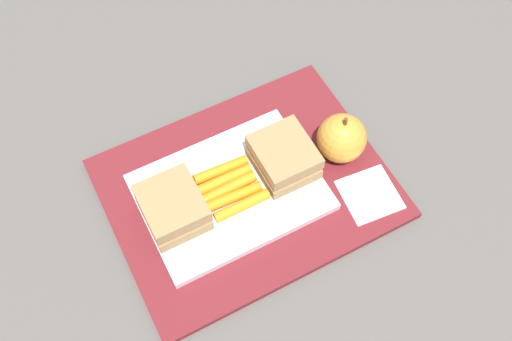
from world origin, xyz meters
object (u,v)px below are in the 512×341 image
Objects in this scene: food_tray at (230,192)px; paper_napkin at (370,195)px; sandwich_half_left at (173,208)px; carrot_sticks_bundle at (230,188)px; apple at (342,138)px; sandwich_half_right at (284,157)px.

food_tray is 0.18m from paper_napkin.
sandwich_half_left is 1.14× the size of paper_napkin.
carrot_sticks_bundle is 0.18m from paper_napkin.
food_tray is 0.01m from carrot_sticks_bundle.
sandwich_half_left is 0.26m from paper_napkin.
apple reaches higher than paper_napkin.
sandwich_half_right is at bearing 0.00° from sandwich_half_left.
food_tray is 2.88× the size of sandwich_half_left.
paper_napkin is (0.24, -0.09, -0.03)m from sandwich_half_left.
sandwich_half_right is (0.08, 0.00, 0.03)m from food_tray.
apple reaches higher than sandwich_half_left.
sandwich_half_right is at bearing 0.17° from carrot_sticks_bundle.
apple is at bearing -3.38° from carrot_sticks_bundle.
sandwich_half_right is 0.08m from apple.
carrot_sticks_bundle is at bearing -179.83° from sandwich_half_right.
food_tray is 2.88× the size of sandwich_half_right.
sandwich_half_left is 0.24m from apple.
food_tray is 0.08m from sandwich_half_right.
food_tray is at bearing 0.00° from sandwich_half_left.
sandwich_half_left reaches higher than carrot_sticks_bundle.
sandwich_half_left is 1.01× the size of carrot_sticks_bundle.
sandwich_half_left is (-0.08, 0.00, 0.03)m from food_tray.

